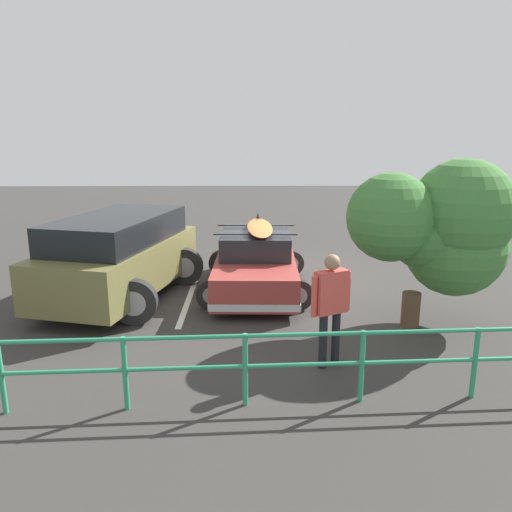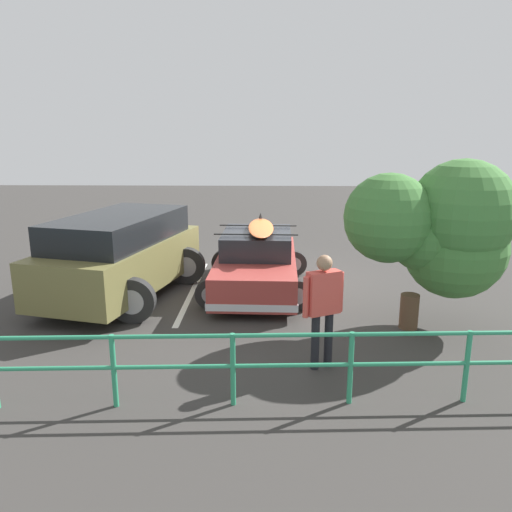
{
  "view_description": "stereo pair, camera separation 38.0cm",
  "coord_description": "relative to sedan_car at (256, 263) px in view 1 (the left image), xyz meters",
  "views": [
    {
      "loc": [
        0.63,
        11.46,
        3.49
      ],
      "look_at": [
        0.49,
        1.26,
        0.95
      ],
      "focal_mm": 35.0,
      "sensor_mm": 36.0,
      "label": 1
    },
    {
      "loc": [
        0.25,
        11.46,
        3.49
      ],
      "look_at": [
        0.49,
        1.26,
        0.95
      ],
      "focal_mm": 35.0,
      "sensor_mm": 36.0,
      "label": 2
    }
  ],
  "objects": [
    {
      "name": "parking_stripe",
      "position": [
        1.45,
        0.04,
        -0.63
      ],
      "size": [
        0.12,
        4.59,
        0.0
      ],
      "primitive_type": "cube",
      "rotation": [
        0.0,
        0.0,
        1.57
      ],
      "color": "silver",
      "rests_on": "ground"
    },
    {
      "name": "sedan_car",
      "position": [
        0.0,
        0.0,
        0.0
      ],
      "size": [
        2.44,
        4.08,
        1.61
      ],
      "color": "#9E3833",
      "rests_on": "ground"
    },
    {
      "name": "person_bystander",
      "position": [
        -1.07,
        3.83,
        0.43
      ],
      "size": [
        0.62,
        0.4,
        1.76
      ],
      "color": "black",
      "rests_on": "ground"
    },
    {
      "name": "suv_car",
      "position": [
        2.9,
        0.55,
        0.31
      ],
      "size": [
        3.34,
        4.67,
        1.81
      ],
      "color": "brown",
      "rests_on": "ground"
    },
    {
      "name": "ground_plane",
      "position": [
        -0.49,
        -0.62,
        -0.64
      ],
      "size": [
        44.0,
        44.0,
        0.02
      ],
      "primitive_type": "cube",
      "color": "#383533",
      "rests_on": "ground"
    },
    {
      "name": "bush_near_left",
      "position": [
        -3.24,
        2.22,
        1.23
      ],
      "size": [
        2.94,
        1.97,
        3.07
      ],
      "color": "brown",
      "rests_on": "ground"
    },
    {
      "name": "railing_fence",
      "position": [
        -1.33,
        4.86,
        0.03
      ],
      "size": [
        9.26,
        0.55,
        1.0
      ],
      "color": "#2D9366",
      "rests_on": "ground"
    }
  ]
}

